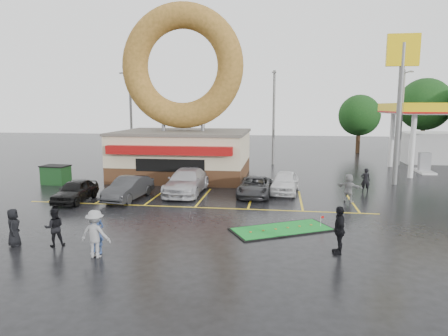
# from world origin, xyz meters

# --- Properties ---
(ground) EXTENTS (120.00, 120.00, 0.00)m
(ground) POSITION_xyz_m (0.00, 0.00, 0.00)
(ground) COLOR black
(ground) RESTS_ON ground
(donut_shop) EXTENTS (10.20, 8.70, 13.50)m
(donut_shop) POSITION_xyz_m (-3.00, 12.97, 4.46)
(donut_shop) COLOR #472B19
(donut_shop) RESTS_ON ground
(shell_sign) EXTENTS (2.20, 0.36, 10.60)m
(shell_sign) POSITION_xyz_m (13.00, 12.00, 7.38)
(shell_sign) COLOR slate
(shell_sign) RESTS_ON ground
(streetlight_left) EXTENTS (0.40, 2.21, 9.00)m
(streetlight_left) POSITION_xyz_m (-10.00, 19.92, 4.78)
(streetlight_left) COLOR slate
(streetlight_left) RESTS_ON ground
(streetlight_mid) EXTENTS (0.40, 2.21, 9.00)m
(streetlight_mid) POSITION_xyz_m (4.00, 20.92, 4.78)
(streetlight_mid) COLOR slate
(streetlight_mid) RESTS_ON ground
(streetlight_right) EXTENTS (0.40, 2.21, 9.00)m
(streetlight_right) POSITION_xyz_m (16.00, 21.92, 4.78)
(streetlight_right) COLOR slate
(streetlight_right) RESTS_ON ground
(tree_far_c) EXTENTS (6.30, 6.30, 9.00)m
(tree_far_c) POSITION_xyz_m (22.00, 34.00, 5.84)
(tree_far_c) COLOR #332114
(tree_far_c) RESTS_ON ground
(tree_far_d) EXTENTS (4.90, 4.90, 7.00)m
(tree_far_d) POSITION_xyz_m (14.00, 32.00, 4.53)
(tree_far_d) COLOR #332114
(tree_far_d) RESTS_ON ground
(car_black) EXTENTS (1.66, 3.90, 1.31)m
(car_black) POSITION_xyz_m (-7.37, 3.79, 0.66)
(car_black) COLOR black
(car_black) RESTS_ON ground
(car_dgrey) EXTENTS (1.99, 4.36, 1.39)m
(car_dgrey) POSITION_xyz_m (-4.42, 4.75, 0.69)
(car_dgrey) COLOR #29292B
(car_dgrey) RESTS_ON ground
(car_silver) EXTENTS (2.28, 5.48, 1.58)m
(car_silver) POSITION_xyz_m (-1.31, 6.94, 0.79)
(car_silver) COLOR #AFAEB4
(car_silver) RESTS_ON ground
(car_grey) EXTENTS (2.13, 4.38, 1.20)m
(car_grey) POSITION_xyz_m (3.14, 6.85, 0.60)
(car_grey) COLOR #2B2C2E
(car_grey) RESTS_ON ground
(car_white) EXTENTS (2.12, 4.30, 1.41)m
(car_white) POSITION_xyz_m (5.05, 8.00, 0.71)
(car_white) COLOR silver
(car_white) RESTS_ON ground
(person_blue) EXTENTS (0.62, 0.43, 1.67)m
(person_blue) POSITION_xyz_m (-2.26, -4.03, 0.83)
(person_blue) COLOR navy
(person_blue) RESTS_ON ground
(person_blackjkt) EXTENTS (0.96, 0.90, 1.56)m
(person_blackjkt) POSITION_xyz_m (-4.32, -3.53, 0.78)
(person_blackjkt) COLOR black
(person_blackjkt) RESTS_ON ground
(person_hoodie) EXTENTS (1.23, 0.77, 1.83)m
(person_hoodie) POSITION_xyz_m (-2.11, -4.46, 0.91)
(person_hoodie) COLOR gray
(person_hoodie) RESTS_ON ground
(person_bystander) EXTENTS (0.74, 0.89, 1.55)m
(person_bystander) POSITION_xyz_m (-5.99, -3.74, 0.78)
(person_bystander) COLOR black
(person_bystander) RESTS_ON ground
(person_cameraman) EXTENTS (0.46, 1.10, 1.88)m
(person_cameraman) POSITION_xyz_m (7.03, -2.76, 0.94)
(person_cameraman) COLOR black
(person_cameraman) RESTS_ON ground
(person_walker_near) EXTENTS (1.59, 1.29, 1.70)m
(person_walker_near) POSITION_xyz_m (8.79, 5.98, 0.85)
(person_walker_near) COLOR gray
(person_walker_near) RESTS_ON ground
(person_walker_far) EXTENTS (0.62, 0.43, 1.61)m
(person_walker_far) POSITION_xyz_m (10.32, 8.88, 0.81)
(person_walker_far) COLOR black
(person_walker_far) RESTS_ON ground
(dumpster) EXTENTS (1.91, 1.37, 1.30)m
(dumpster) POSITION_xyz_m (-11.49, 8.62, 0.65)
(dumpster) COLOR #19431D
(dumpster) RESTS_ON ground
(putting_green) EXTENTS (5.00, 3.94, 0.58)m
(putting_green) POSITION_xyz_m (4.86, -0.13, 0.04)
(putting_green) COLOR black
(putting_green) RESTS_ON ground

